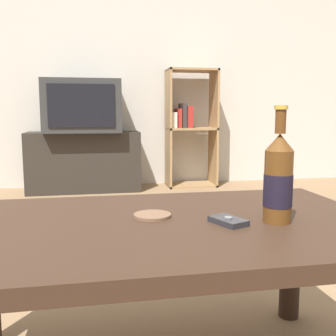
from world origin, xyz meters
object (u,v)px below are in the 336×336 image
beer_bottle (278,180)px  cell_phone (228,221)px  tv_stand (84,161)px  bookshelf (189,126)px  television (82,106)px

beer_bottle → cell_phone: (-0.12, 0.01, -0.10)m
beer_bottle → cell_phone: bearing=177.5°
tv_stand → beer_bottle: (0.54, -2.82, 0.29)m
bookshelf → cell_phone: bearing=-101.7°
tv_stand → television: 0.51m
beer_bottle → television: bearing=100.9°
bookshelf → cell_phone: size_ratio=10.70×
tv_stand → cell_phone: 2.85m
bookshelf → television: bearing=-176.8°
bookshelf → beer_bottle: 2.91m
television → bookshelf: (1.01, 0.06, -0.19)m
television → bookshelf: 1.03m
tv_stand → television: bearing=-90.0°
tv_stand → television: television is taller
tv_stand → cell_phone: size_ratio=9.60×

